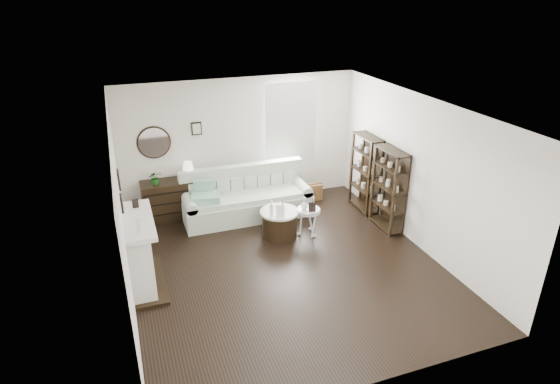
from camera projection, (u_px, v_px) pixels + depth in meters
name	position (u px, v px, depth m)	size (l,w,h in m)	color
room	(274.00, 128.00, 9.84)	(5.50, 5.50, 5.50)	black
fireplace	(140.00, 254.00, 7.28)	(0.50, 1.40, 1.84)	white
shelf_unit_far	(365.00, 173.00, 9.68)	(0.30, 0.80, 1.60)	black
shelf_unit_near	(389.00, 190.00, 8.90)	(0.30, 0.80, 1.60)	black
sofa	(246.00, 200.00, 9.57)	(2.59, 0.90, 1.01)	beige
quilt	(206.00, 197.00, 9.10)	(0.55, 0.45, 0.14)	#238368
suitcase	(310.00, 192.00, 10.29)	(0.54, 0.18, 0.36)	olive
dresser	(173.00, 199.00, 9.44)	(1.20, 0.52, 0.80)	black
table_lamp	(188.00, 170.00, 9.31)	(0.23, 0.23, 0.36)	white
potted_plant	(155.00, 178.00, 9.09)	(0.25, 0.22, 0.28)	#195719
drum_table	(279.00, 223.00, 8.83)	(0.73, 0.73, 0.51)	black
pedestal_table	(308.00, 211.00, 8.76)	(0.45, 0.45, 0.54)	white
eiffel_drum	(283.00, 205.00, 8.76)	(0.10, 0.10, 0.18)	black
bottle_drum	(272.00, 208.00, 8.55)	(0.06, 0.06, 0.28)	silver
card_frame_drum	(280.00, 210.00, 8.52)	(0.16, 0.01, 0.21)	white
eiffel_ped	(312.00, 204.00, 8.76)	(0.09, 0.09, 0.16)	black
flask_ped	(304.00, 203.00, 8.68)	(0.13, 0.13, 0.24)	silver
card_frame_ped	(312.00, 207.00, 8.61)	(0.14, 0.01, 0.18)	black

